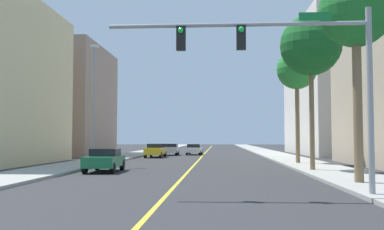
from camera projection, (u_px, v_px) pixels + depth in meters
ground at (202, 157)px, 46.05m from camera, size 192.00×192.00×0.00m
sidewalk_left at (124, 156)px, 46.57m from camera, size 3.69×168.00×0.15m
sidewalk_right at (280, 156)px, 45.54m from camera, size 3.69×168.00×0.15m
lane_marking_center at (202, 157)px, 46.05m from camera, size 0.16×144.00×0.01m
building_left_far at (35, 102)px, 51.91m from camera, size 16.74×14.10×12.83m
building_right_far at (365, 89)px, 54.41m from camera, size 16.94×22.46×16.58m
traffic_signal_mast at (289, 59)px, 14.68m from camera, size 9.02×0.36×6.29m
street_lamp at (94, 98)px, 30.56m from camera, size 0.56×0.28×8.53m
palm_near at (356, 13)px, 18.45m from camera, size 3.14×3.14×8.89m
palm_mid at (311, 46)px, 25.69m from camera, size 3.65×3.65×9.24m
palm_far at (297, 70)px, 32.87m from camera, size 3.06×3.06×8.66m
car_white at (194, 149)px, 51.94m from camera, size 1.86×4.16×1.30m
car_yellow at (156, 150)px, 45.02m from camera, size 1.80×4.60×1.42m
car_silver at (171, 149)px, 50.69m from camera, size 1.77×3.82×1.35m
car_green at (105, 160)px, 25.60m from camera, size 1.90×3.95×1.38m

